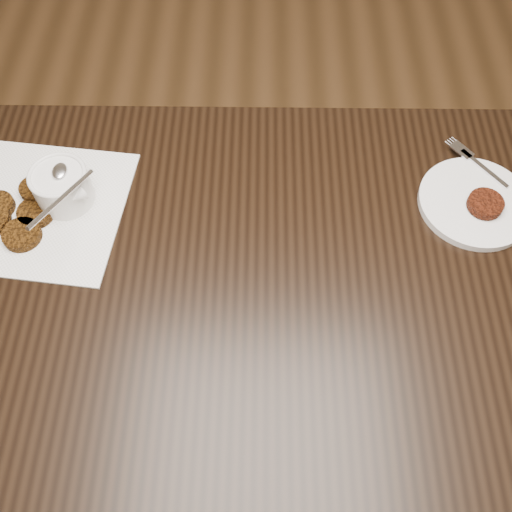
{
  "coord_description": "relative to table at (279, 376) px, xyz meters",
  "views": [
    {
      "loc": [
        -0.01,
        -0.33,
        1.58
      ],
      "look_at": [
        -0.02,
        0.14,
        0.8
      ],
      "focal_mm": 39.79,
      "sensor_mm": 36.0,
      "label": 1
    }
  ],
  "objects": [
    {
      "name": "patty_cluster",
      "position": [
        -0.48,
        0.16,
        0.39
      ],
      "size": [
        0.28,
        0.28,
        0.02
      ],
      "primitive_type": null,
      "rotation": [
        0.0,
        0.0,
        -0.32
      ],
      "color": "#5C320C",
      "rests_on": "napkin"
    },
    {
      "name": "sauce_ramekin",
      "position": [
        -0.4,
        0.2,
        0.45
      ],
      "size": [
        0.17,
        0.17,
        0.14
      ],
      "primitive_type": null,
      "rotation": [
        0.0,
        0.0,
        -0.34
      ],
      "color": "white",
      "rests_on": "napkin"
    },
    {
      "name": "napkin",
      "position": [
        -0.44,
        0.18,
        0.38
      ],
      "size": [
        0.32,
        0.32,
        0.0
      ],
      "primitive_type": "cube",
      "rotation": [
        0.0,
        0.0,
        -0.12
      ],
      "color": "white",
      "rests_on": "table"
    },
    {
      "name": "floor",
      "position": [
        -0.03,
        -0.09,
        -0.38
      ],
      "size": [
        4.0,
        4.0,
        0.0
      ],
      "primitive_type": "plane",
      "color": "brown",
      "rests_on": "ground"
    },
    {
      "name": "table",
      "position": [
        0.0,
        0.0,
        0.0
      ],
      "size": [
        1.36,
        0.87,
        0.75
      ],
      "primitive_type": "cube",
      "color": "black",
      "rests_on": "floor"
    },
    {
      "name": "plate_with_patty",
      "position": [
        0.34,
        0.2,
        0.39
      ],
      "size": [
        0.28,
        0.28,
        0.03
      ],
      "primitive_type": null,
      "rotation": [
        0.0,
        0.0,
        -0.92
      ],
      "color": "white",
      "rests_on": "table"
    }
  ]
}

